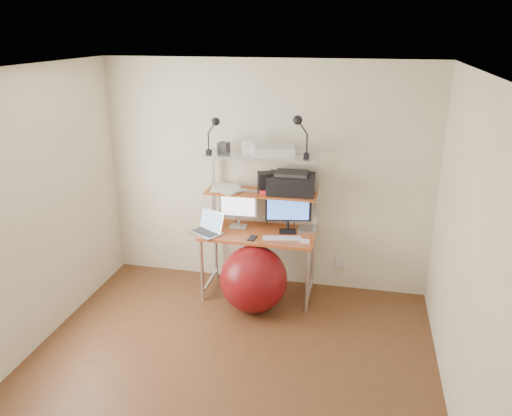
{
  "coord_description": "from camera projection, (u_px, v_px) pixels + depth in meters",
  "views": [
    {
      "loc": [
        1.01,
        -3.34,
        2.79
      ],
      "look_at": [
        0.03,
        1.15,
        1.12
      ],
      "focal_mm": 35.0,
      "sensor_mm": 36.0,
      "label": 1
    }
  ],
  "objects": [
    {
      "name": "box_grey",
      "position": [
        224.0,
        147.0,
        5.23
      ],
      "size": [
        0.12,
        0.12,
        0.1
      ],
      "primitive_type": "cube",
      "rotation": [
        0.0,
        0.0,
        -0.2
      ],
      "color": "#2F3032",
      "rests_on": "top_shelf"
    },
    {
      "name": "phone",
      "position": [
        252.0,
        238.0,
        5.13
      ],
      "size": [
        0.09,
        0.14,
        0.01
      ],
      "primitive_type": "cube",
      "rotation": [
        0.0,
        0.0,
        -0.09
      ],
      "color": "black",
      "rests_on": "desktop"
    },
    {
      "name": "room",
      "position": [
        219.0,
        242.0,
        3.79
      ],
      "size": [
        3.6,
        3.6,
        3.6
      ],
      "color": "brown",
      "rests_on": "ground"
    },
    {
      "name": "mouse",
      "position": [
        305.0,
        241.0,
        5.03
      ],
      "size": [
        0.1,
        0.06,
        0.03
      ],
      "primitive_type": "cube",
      "rotation": [
        0.0,
        0.0,
        -0.01
      ],
      "color": "silver",
      "rests_on": "desktop"
    },
    {
      "name": "scanner",
      "position": [
        273.0,
        150.0,
        5.09
      ],
      "size": [
        0.48,
        0.39,
        0.11
      ],
      "rotation": [
        0.0,
        0.0,
        0.3
      ],
      "color": "silver",
      "rests_on": "top_shelf"
    },
    {
      "name": "monitor_silver",
      "position": [
        238.0,
        206.0,
        5.36
      ],
      "size": [
        0.41,
        0.15,
        0.45
      ],
      "rotation": [
        0.0,
        0.0,
        0.05
      ],
      "color": "#B0AFB4",
      "rests_on": "desktop"
    },
    {
      "name": "paper_stack",
      "position": [
        227.0,
        188.0,
        5.34
      ],
      "size": [
        0.43,
        0.41,
        0.02
      ],
      "color": "white",
      "rests_on": "mid_shelf"
    },
    {
      "name": "nas_cube",
      "position": [
        265.0,
        182.0,
        5.22
      ],
      "size": [
        0.18,
        0.18,
        0.21
      ],
      "primitive_type": "cube",
      "rotation": [
        0.0,
        0.0,
        0.31
      ],
      "color": "black",
      "rests_on": "mid_shelf"
    },
    {
      "name": "clip_lamp_left",
      "position": [
        214.0,
        128.0,
        5.05
      ],
      "size": [
        0.15,
        0.09,
        0.38
      ],
      "color": "black",
      "rests_on": "top_shelf"
    },
    {
      "name": "monitor_black",
      "position": [
        288.0,
        210.0,
        5.23
      ],
      "size": [
        0.48,
        0.16,
        0.49
      ],
      "rotation": [
        0.0,
        0.0,
        0.18
      ],
      "color": "black",
      "rests_on": "desktop"
    },
    {
      "name": "keyboard",
      "position": [
        282.0,
        238.0,
        5.12
      ],
      "size": [
        0.41,
        0.18,
        0.01
      ],
      "primitive_type": "cube",
      "rotation": [
        0.0,
        0.0,
        0.17
      ],
      "color": "silver",
      "rests_on": "desktop"
    },
    {
      "name": "box_white",
      "position": [
        248.0,
        147.0,
        5.13
      ],
      "size": [
        0.15,
        0.14,
        0.15
      ],
      "primitive_type": "cube",
      "rotation": [
        0.0,
        0.0,
        0.34
      ],
      "color": "silver",
      "rests_on": "top_shelf"
    },
    {
      "name": "laptop",
      "position": [
        208.0,
        228.0,
        5.27
      ],
      "size": [
        0.43,
        0.41,
        0.3
      ],
      "rotation": [
        0.0,
        0.0,
        -0.55
      ],
      "color": "#B8B7BC",
      "rests_on": "desktop"
    },
    {
      "name": "wall_outlet",
      "position": [
        339.0,
        263.0,
        5.59
      ],
      "size": [
        0.08,
        0.01,
        0.12
      ],
      "primitive_type": "cube",
      "color": "silver",
      "rests_on": "room"
    },
    {
      "name": "red_box",
      "position": [
        269.0,
        192.0,
        5.18
      ],
      "size": [
        0.19,
        0.14,
        0.05
      ],
      "primitive_type": "cube",
      "rotation": [
        0.0,
        0.0,
        -0.17
      ],
      "color": "red",
      "rests_on": "mid_shelf"
    },
    {
      "name": "exercise_ball",
      "position": [
        254.0,
        279.0,
        5.13
      ],
      "size": [
        0.7,
        0.7,
        0.7
      ],
      "primitive_type": "sphere",
      "color": "maroon",
      "rests_on": "floor"
    },
    {
      "name": "clip_lamp_right",
      "position": [
        300.0,
        127.0,
        4.9
      ],
      "size": [
        0.17,
        0.1,
        0.43
      ],
      "color": "black",
      "rests_on": "top_shelf"
    },
    {
      "name": "computer_desk",
      "position": [
        260.0,
        211.0,
        5.27
      ],
      "size": [
        1.2,
        0.6,
        1.57
      ],
      "color": "#C34F26",
      "rests_on": "ground"
    },
    {
      "name": "mac_mini",
      "position": [
        307.0,
        230.0,
        5.3
      ],
      "size": [
        0.2,
        0.2,
        0.04
      ],
      "primitive_type": "cube",
      "rotation": [
        0.0,
        0.0,
        0.02
      ],
      "color": "#B8B7BC",
      "rests_on": "desktop"
    },
    {
      "name": "printer",
      "position": [
        291.0,
        183.0,
        5.19
      ],
      "size": [
        0.49,
        0.34,
        0.23
      ],
      "rotation": [
        0.0,
        0.0,
        0.03
      ],
      "color": "black",
      "rests_on": "mid_shelf"
    }
  ]
}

